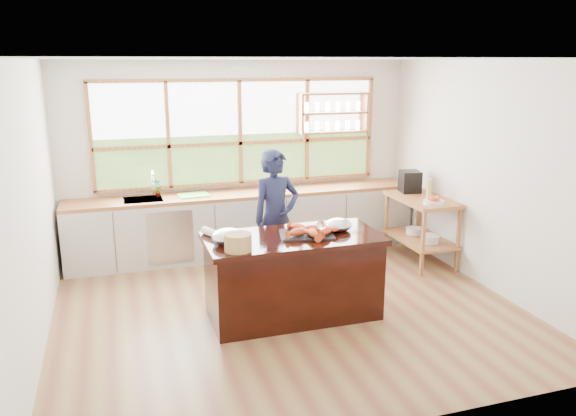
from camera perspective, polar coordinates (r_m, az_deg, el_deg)
name	(u,v)px	position (r m, az deg, el deg)	size (l,w,h in m)	color
ground_plane	(287,307)	(6.39, -0.06, -10.06)	(5.00, 5.00, 0.00)	olive
room_shell	(276,146)	(6.37, -1.25, 6.35)	(5.02, 4.52, 2.71)	silver
back_counter	(245,223)	(7.99, -4.38, -1.50)	(4.90, 0.63, 0.90)	beige
right_shelf_unit	(422,219)	(7.81, 13.42, -1.09)	(0.62, 1.10, 0.90)	#A05F2D
island	(293,276)	(6.04, 0.51, -6.91)	(1.85, 0.90, 0.90)	black
cook	(276,218)	(6.80, -1.24, -1.01)	(0.61, 0.40, 1.67)	#181C3A
potted_plant	(157,188)	(7.73, -13.15, 2.02)	(0.14, 0.09, 0.26)	slate
cutting_board	(194,195)	(7.75, -9.56, 1.30)	(0.40, 0.30, 0.01)	#64CE4F
espresso_machine	(410,182)	(8.01, 12.28, 2.64)	(0.26, 0.28, 0.30)	black
wine_bottle	(429,189)	(7.69, 14.14, 1.91)	(0.07, 0.07, 0.27)	#B7BB56
fruit_bowl	(434,201)	(7.42, 14.60, 0.69)	(0.26, 0.26, 0.11)	silver
slate_board	(307,234)	(5.91, 1.91, -2.70)	(0.55, 0.40, 0.02)	black
lobster_pile	(310,231)	(5.88, 2.21, -2.31)	(0.52, 0.48, 0.08)	#CE4414
mixing_bowl_left	(228,237)	(5.67, -6.10, -2.91)	(0.33, 0.33, 0.16)	#BABCC1
mixing_bowl_right	(338,225)	(6.09, 5.13, -1.72)	(0.29, 0.29, 0.14)	#BABCC1
wine_glass	(321,226)	(5.69, 3.35, -1.82)	(0.08, 0.08, 0.22)	white
wicker_basket	(238,242)	(5.43, -5.10, -3.50)	(0.27, 0.27, 0.17)	tan
parchment_roll	(212,233)	(5.91, -7.75, -2.52)	(0.08, 0.08, 0.30)	silver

